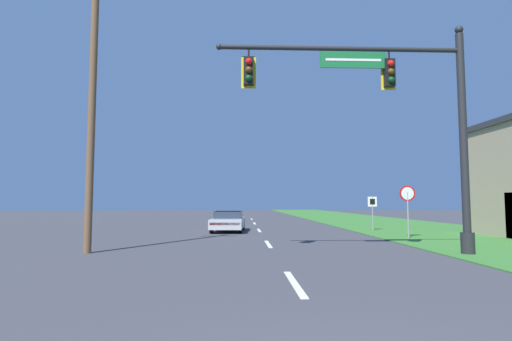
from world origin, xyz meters
TOP-DOWN VIEW (x-y plane):
  - grass_verge_right at (10.50, 30.00)m, footprint 10.00×110.00m
  - road_center_line at (0.00, 22.00)m, footprint 0.16×34.80m
  - signal_mast at (4.36, 10.40)m, footprint 8.62×0.47m
  - car_ahead at (-1.88, 21.37)m, footprint 2.07×4.52m
  - stop_sign at (6.91, 16.26)m, footprint 0.76×0.07m
  - route_sign_post at (6.84, 21.22)m, footprint 0.55×0.06m
  - utility_pole_near at (-6.41, 11.34)m, footprint 1.80×0.26m

SIDE VIEW (x-z plane):
  - road_center_line at x=0.00m, z-range 0.00..0.01m
  - grass_verge_right at x=10.50m, z-range 0.00..0.04m
  - car_ahead at x=-1.88m, z-range 0.01..1.20m
  - route_sign_post at x=6.84m, z-range 0.51..2.54m
  - stop_sign at x=6.91m, z-range 0.61..3.12m
  - signal_mast at x=4.36m, z-range 0.83..8.65m
  - utility_pole_near at x=-6.41m, z-range 0.16..10.32m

